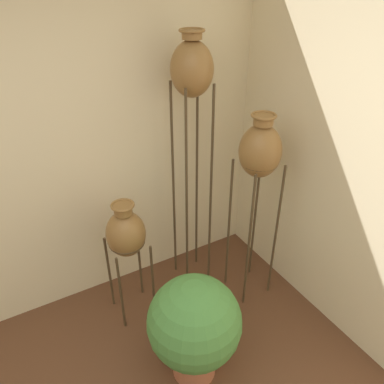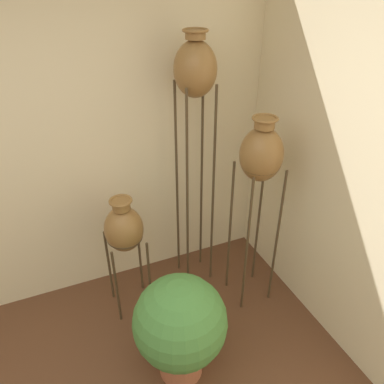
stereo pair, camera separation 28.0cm
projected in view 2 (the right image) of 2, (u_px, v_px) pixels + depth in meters
The scene contains 5 objects.
wall_back at pixel (7, 151), 2.60m from camera, with size 7.98×0.06×2.70m.
vase_stand_tall at pixel (195, 79), 2.57m from camera, with size 0.30×0.30×2.11m.
vase_stand_medium at pixel (261, 158), 2.62m from camera, with size 0.31×0.31×1.60m.
vase_stand_short at pixel (124, 230), 2.78m from camera, with size 0.29×0.29×1.04m.
potted_plant at pixel (180, 325), 2.42m from camera, with size 0.62×0.62×0.81m.
Camera 2 is at (0.25, -0.67, 2.45)m, focal length 35.00 mm.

